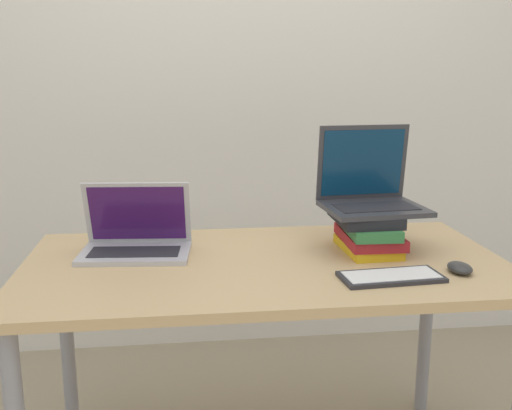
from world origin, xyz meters
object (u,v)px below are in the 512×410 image
laptop_left (136,239)px  laptop_on_books (370,192)px  book_stack (368,231)px  mouse (460,268)px  wireless_keyboard (391,277)px

laptop_left → laptop_on_books: bearing=-1.3°
book_stack → mouse: book_stack is taller
book_stack → laptop_on_books: (0.02, 0.05, 0.12)m
laptop_left → laptop_on_books: 0.79m
book_stack → laptop_left: bearing=175.2°
wireless_keyboard → laptop_on_books: bearing=84.4°
book_stack → wireless_keyboard: bearing=-93.1°
laptop_left → mouse: bearing=-17.9°
laptop_left → laptop_on_books: laptop_on_books is taller
laptop_left → wireless_keyboard: 0.82m
laptop_left → book_stack: size_ratio=1.28×
wireless_keyboard → mouse: (0.22, 0.03, 0.01)m
laptop_left → book_stack: bearing=-4.8°
book_stack → laptop_on_books: 0.13m
book_stack → wireless_keyboard: size_ratio=0.95×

